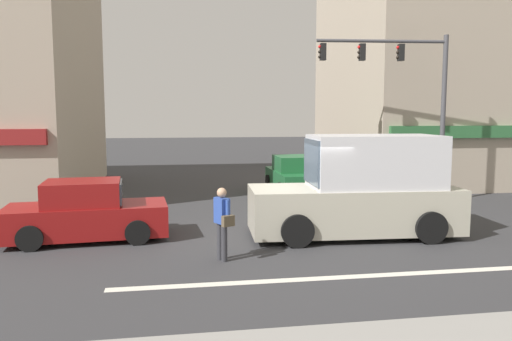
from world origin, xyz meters
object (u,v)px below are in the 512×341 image
sedan_approaching_near (87,213)px  pedestrian_mid_crossing (222,219)px  utility_pole_near_left (41,88)px  sedan_crossing_center (294,176)px  utility_pole_far_right (408,96)px  box_truck_waiting_far (361,191)px  traffic_light_mast (410,87)px  pedestrian_far_side (408,184)px

sedan_approaching_near → pedestrian_mid_crossing: pedestrian_mid_crossing is taller
utility_pole_near_left → sedan_crossing_center: (9.19, 3.13, -3.44)m
utility_pole_far_right → sedan_approaching_near: 16.74m
box_truck_waiting_far → sedan_crossing_center: (-0.02, 7.63, -0.54)m
utility_pole_far_right → box_truck_waiting_far: utility_pole_far_right is taller
utility_pole_near_left → traffic_light_mast: size_ratio=1.29×
utility_pole_far_right → sedan_crossing_center: bearing=-158.6°
traffic_light_mast → box_truck_waiting_far: bearing=-127.7°
sedan_crossing_center → pedestrian_far_side: bearing=-58.9°
sedan_approaching_near → pedestrian_far_side: bearing=12.3°
pedestrian_mid_crossing → utility_pole_far_right: bearing=49.4°
utility_pole_far_right → sedan_crossing_center: size_ratio=1.97×
box_truck_waiting_far → sedan_approaching_near: bearing=174.2°
sedan_crossing_center → sedan_approaching_near: 10.02m
sedan_crossing_center → sedan_approaching_near: same height
traffic_light_mast → utility_pole_near_left: bearing=-179.2°
utility_pole_far_right → pedestrian_mid_crossing: bearing=-130.6°
traffic_light_mast → pedestrian_mid_crossing: (-7.56, -6.40, -3.35)m
traffic_light_mast → sedan_approaching_near: (-10.91, -3.93, -3.59)m
traffic_light_mast → pedestrian_mid_crossing: 10.46m
traffic_light_mast → sedan_approaching_near: 12.14m
box_truck_waiting_far → sedan_approaching_near: 7.35m
pedestrian_mid_crossing → sedan_crossing_center: bearing=67.2°
sedan_crossing_center → sedan_approaching_near: size_ratio=0.97×
sedan_approaching_near → pedestrian_far_side: (10.11, 2.21, 0.24)m
sedan_approaching_near → traffic_light_mast: bearing=19.8°
traffic_light_mast → sedan_crossing_center: traffic_light_mast is taller
box_truck_waiting_far → pedestrian_mid_crossing: bearing=-156.4°
utility_pole_near_left → utility_pole_far_right: (15.38, 5.55, 0.05)m
box_truck_waiting_far → pedestrian_far_side: 4.09m
utility_pole_near_left → sedan_crossing_center: 10.30m
traffic_light_mast → sedan_crossing_center: 5.90m
utility_pole_far_right → sedan_approaching_near: size_ratio=1.92×
box_truck_waiting_far → pedestrian_mid_crossing: box_truck_waiting_far is taller
traffic_light_mast → box_truck_waiting_far: size_ratio=1.09×
pedestrian_mid_crossing → pedestrian_far_side: (6.75, 4.68, 0.00)m
box_truck_waiting_far → pedestrian_far_side: size_ratio=3.42×
utility_pole_far_right → sedan_crossing_center: (-6.19, -2.42, -3.49)m
utility_pole_near_left → pedestrian_mid_crossing: utility_pole_near_left is taller
utility_pole_near_left → pedestrian_far_side: utility_pole_near_left is taller
sedan_approaching_near → utility_pole_far_right: bearing=34.7°
pedestrian_mid_crossing → pedestrian_far_side: size_ratio=1.00×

